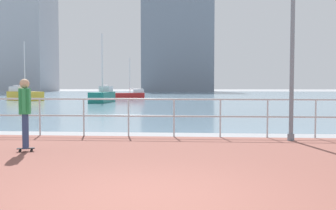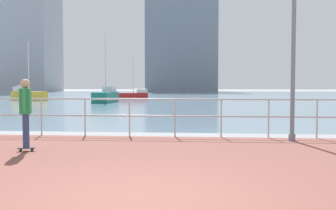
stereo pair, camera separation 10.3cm
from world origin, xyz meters
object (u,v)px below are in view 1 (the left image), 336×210
Objects in this scene: skateboarder at (25,108)px; sailboat_teal at (103,96)px; lamppost at (294,40)px; sailboat_white at (131,95)px; sailboat_ivory at (24,95)px.

sailboat_teal reaches higher than skateboarder.
lamppost is 26.56m from sailboat_teal.
sailboat_teal reaches higher than sailboat_white.
sailboat_teal reaches higher than lamppost.
sailboat_ivory is at bearing 126.36° from lamppost.
sailboat_white is 0.76× the size of sailboat_ivory.
sailboat_ivory is (-13.87, 30.08, -0.45)m from skateboarder.
lamppost is at bearing -53.64° from sailboat_ivory.
lamppost reaches higher than skateboarder.
sailboat_white is (-3.43, 34.55, -0.59)m from skateboarder.
sailboat_white reaches higher than skateboarder.
skateboarder is (-6.69, -2.16, -1.79)m from lamppost.
lamppost is 0.81× the size of sailboat_teal.
sailboat_ivory reaches higher than sailboat_white.
skateboarder is 26.51m from sailboat_teal.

